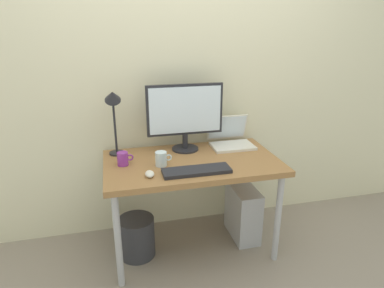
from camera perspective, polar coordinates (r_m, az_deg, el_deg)
ground_plane at (r=2.72m, az=0.00°, el=-16.80°), size 6.00×6.00×0.00m
back_wall at (r=2.60m, az=-2.19°, el=12.68°), size 4.40×0.04×2.60m
desk at (r=2.39m, az=0.00°, el=-4.24°), size 1.21×0.69×0.71m
monitor at (r=2.47m, az=-1.12°, el=5.20°), size 0.56×0.20×0.50m
laptop at (r=2.66m, az=6.47°, el=1.01°), size 0.32×0.28×0.22m
desk_lamp at (r=2.40m, az=-13.13°, el=6.13°), size 0.11×0.16×0.50m
keyboard at (r=2.17m, az=0.78°, el=-4.52°), size 0.44×0.14×0.02m
mouse at (r=2.13m, az=-7.16°, el=-5.04°), size 0.06×0.09×0.03m
coffee_mug at (r=2.32m, az=-11.57°, el=-2.44°), size 0.11×0.07×0.09m
glass_cup at (r=2.27m, az=-5.20°, el=-2.50°), size 0.11×0.08×0.10m
computer_tower at (r=2.75m, az=8.58°, el=-11.29°), size 0.18×0.36×0.42m
wastebasket at (r=2.58m, az=-9.29°, el=-15.24°), size 0.26×0.26×0.30m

